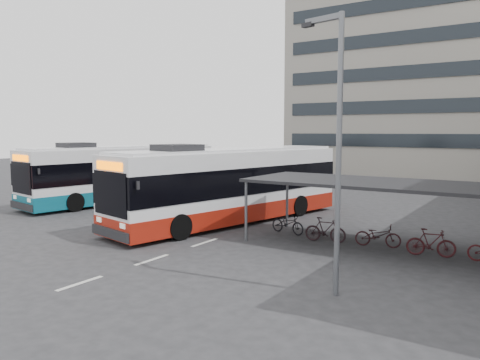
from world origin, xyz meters
The scene contains 10 objects.
ground centered at (0.00, 0.00, 0.00)m, with size 120.00×120.00×0.00m, color #28282B.
bike_shelter centered at (8.50, 3.00, 1.52)m, with size 10.00×4.00×2.54m.
office_block centered at (6.00, 36.00, 12.50)m, with size 30.00×15.00×25.00m, color gray.
road_markings centered at (2.50, -3.00, 0.01)m, with size 0.15×7.60×0.01m.
bus_main centered at (0.97, 4.15, 1.80)m, with size 5.56×13.39×3.87m.
bus_teal centered at (-8.53, 6.05, 1.75)m, with size 4.84×13.05×3.78m.
pedestrian centered at (-2.43, 4.84, 0.97)m, with size 0.71×0.46×1.94m, color black.
lamp_post centered at (9.05, -2.79, 4.27)m, with size 1.31×0.42×7.50m.
sign_totem_mid centered at (-13.75, 3.70, 1.26)m, with size 0.53×0.23×2.44m.
sign_totem_north centered at (-11.77, 6.05, 1.26)m, with size 0.53×0.19×2.43m.
Camera 1 is at (13.70, -14.57, 4.45)m, focal length 35.00 mm.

